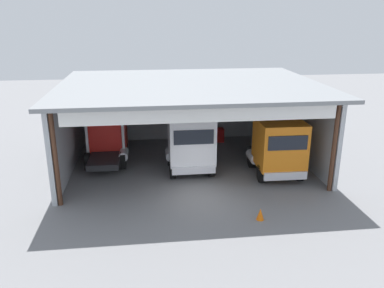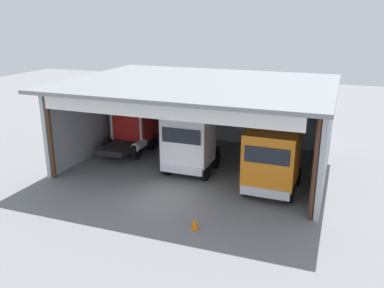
{
  "view_description": "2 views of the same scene",
  "coord_description": "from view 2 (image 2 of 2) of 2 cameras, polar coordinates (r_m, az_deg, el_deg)",
  "views": [
    {
      "loc": [
        -2.64,
        -18.12,
        9.08
      ],
      "look_at": [
        0.0,
        3.65,
        1.75
      ],
      "focal_mm": 36.81,
      "sensor_mm": 36.0,
      "label": 1
    },
    {
      "loc": [
        7.76,
        -17.12,
        8.84
      ],
      "look_at": [
        0.0,
        3.65,
        1.75
      ],
      "focal_mm": 37.99,
      "sensor_mm": 36.0,
      "label": 2
    }
  ],
  "objects": [
    {
      "name": "truck_red_center_left_bay",
      "position": [
        27.45,
        -8.26,
        2.75
      ],
      "size": [
        2.61,
        4.64,
        3.52
      ],
      "rotation": [
        0.0,
        0.0,
        -0.02
      ],
      "color": "red",
      "rests_on": "ground"
    },
    {
      "name": "tool_cart",
      "position": [
        28.1,
        8.91,
        0.25
      ],
      "size": [
        0.9,
        0.6,
        1.0
      ],
      "primitive_type": "cube",
      "color": "red",
      "rests_on": "ground"
    },
    {
      "name": "traffic_cone",
      "position": [
        17.77,
        0.4,
        -11.06
      ],
      "size": [
        0.36,
        0.36,
        0.56
      ],
      "primitive_type": "cone",
      "color": "orange",
      "rests_on": "ground"
    },
    {
      "name": "ground_plane",
      "position": [
        20.77,
        -3.56,
        -7.49
      ],
      "size": [
        80.0,
        80.0,
        0.0
      ],
      "primitive_type": "plane",
      "color": "slate",
      "rests_on": "ground"
    },
    {
      "name": "truck_white_center_bay",
      "position": [
        23.14,
        -0.38,
        0.14
      ],
      "size": [
        2.75,
        4.21,
        3.67
      ],
      "rotation": [
        0.0,
        0.0,
        3.14
      ],
      "color": "white",
      "rests_on": "ground"
    },
    {
      "name": "truck_orange_left_bay",
      "position": [
        20.95,
        11.14,
        -2.21
      ],
      "size": [
        2.7,
        4.74,
        3.64
      ],
      "rotation": [
        0.0,
        0.0,
        3.12
      ],
      "color": "orange",
      "rests_on": "ground"
    },
    {
      "name": "oil_drum",
      "position": [
        28.66,
        9.15,
        0.47
      ],
      "size": [
        0.58,
        0.58,
        0.88
      ],
      "primitive_type": "cylinder",
      "color": "#197233",
      "rests_on": "ground"
    },
    {
      "name": "workshop_shed",
      "position": [
        24.89,
        1.87,
        5.77
      ],
      "size": [
        15.13,
        11.72,
        5.2
      ],
      "color": "#ADB2B7",
      "rests_on": "ground"
    }
  ]
}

